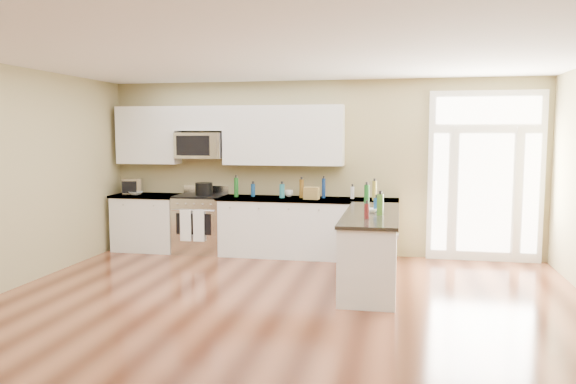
{
  "coord_description": "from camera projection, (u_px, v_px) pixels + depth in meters",
  "views": [
    {
      "loc": [
        1.27,
        -4.98,
        1.95
      ],
      "look_at": [
        -0.13,
        2.0,
        1.21
      ],
      "focal_mm": 35.0,
      "sensor_mm": 36.0,
      "label": 1
    }
  ],
  "objects": [
    {
      "name": "upper_cabinet_left",
      "position": [
        149.0,
        135.0,
        9.41
      ],
      "size": [
        1.04,
        0.33,
        0.95
      ],
      "primitive_type": "cube",
      "color": "silver",
      "rests_on": "room_shell"
    },
    {
      "name": "toaster_oven",
      "position": [
        133.0,
        186.0,
        9.4
      ],
      "size": [
        0.36,
        0.31,
        0.26
      ],
      "primitive_type": "cube",
      "rotation": [
        0.0,
        0.0,
        0.28
      ],
      "color": "silver",
      "rests_on": "back_cabinet_left"
    },
    {
      "name": "upper_cabinet_right",
      "position": [
        283.0,
        135.0,
        8.96
      ],
      "size": [
        1.94,
        0.33,
        0.95
      ],
      "primitive_type": "cube",
      "color": "silver",
      "rests_on": "room_shell"
    },
    {
      "name": "microwave",
      "position": [
        201.0,
        145.0,
        9.21
      ],
      "size": [
        0.78,
        0.41,
        0.42
      ],
      "color": "silver",
      "rests_on": "room_shell"
    },
    {
      "name": "bowl_left",
      "position": [
        136.0,
        193.0,
        9.31
      ],
      "size": [
        0.23,
        0.23,
        0.05
      ],
      "primitive_type": "imported",
      "rotation": [
        0.0,
        0.0,
        0.08
      ],
      "color": "white",
      "rests_on": "back_cabinet_left"
    },
    {
      "name": "upper_cabinet_short",
      "position": [
        201.0,
        118.0,
        9.2
      ],
      "size": [
        0.82,
        0.33,
        0.4
      ],
      "primitive_type": "cube",
      "color": "silver",
      "rests_on": "room_shell"
    },
    {
      "name": "counter_bottles",
      "position": [
        326.0,
        194.0,
        8.25
      ],
      "size": [
        2.42,
        2.13,
        0.31
      ],
      "color": "#19591E",
      "rests_on": "back_cabinet_right"
    },
    {
      "name": "entry_door",
      "position": [
        485.0,
        177.0,
        8.54
      ],
      "size": [
        1.7,
        0.1,
        2.6
      ],
      "color": "white",
      "rests_on": "ground"
    },
    {
      "name": "peninsula_cabinet",
      "position": [
        371.0,
        251.0,
        7.27
      ],
      "size": [
        0.69,
        2.32,
        0.94
      ],
      "color": "silver",
      "rests_on": "ground"
    },
    {
      "name": "bowl_peninsula",
      "position": [
        371.0,
        210.0,
        7.26
      ],
      "size": [
        0.21,
        0.21,
        0.05
      ],
      "primitive_type": "imported",
      "rotation": [
        0.0,
        0.0,
        -0.44
      ],
      "color": "white",
      "rests_on": "peninsula_cabinet"
    },
    {
      "name": "kitchen_range",
      "position": [
        201.0,
        223.0,
        9.23
      ],
      "size": [
        0.79,
        0.7,
        1.08
      ],
      "color": "silver",
      "rests_on": "ground"
    },
    {
      "name": "room_shell",
      "position": [
        259.0,
        160.0,
        5.13
      ],
      "size": [
        8.0,
        8.0,
        8.0
      ],
      "color": "tan",
      "rests_on": "ground"
    },
    {
      "name": "stockpot",
      "position": [
        204.0,
        188.0,
        9.17
      ],
      "size": [
        0.33,
        0.33,
        0.22
      ],
      "primitive_type": "cylinder",
      "rotation": [
        0.0,
        0.0,
        0.17
      ],
      "color": "black",
      "rests_on": "kitchen_range"
    },
    {
      "name": "ground",
      "position": [
        260.0,
        341.0,
        5.31
      ],
      "size": [
        8.0,
        8.0,
        0.0
      ],
      "primitive_type": "plane",
      "color": "#4A2314"
    },
    {
      "name": "cardboard_box",
      "position": [
        312.0,
        193.0,
        8.68
      ],
      "size": [
        0.24,
        0.18,
        0.19
      ],
      "primitive_type": "cube",
      "rotation": [
        0.0,
        0.0,
        -0.07
      ],
      "color": "olive",
      "rests_on": "back_cabinet_right"
    },
    {
      "name": "back_cabinet_right",
      "position": [
        307.0,
        230.0,
        8.9
      ],
      "size": [
        2.85,
        0.66,
        0.94
      ],
      "color": "silver",
      "rests_on": "ground"
    },
    {
      "name": "back_cabinet_left",
      "position": [
        148.0,
        224.0,
        9.42
      ],
      "size": [
        1.1,
        0.66,
        0.94
      ],
      "color": "silver",
      "rests_on": "ground"
    },
    {
      "name": "cup_counter",
      "position": [
        289.0,
        193.0,
        9.03
      ],
      "size": [
        0.16,
        0.16,
        0.11
      ],
      "primitive_type": "imported",
      "rotation": [
        0.0,
        0.0,
        -0.21
      ],
      "color": "white",
      "rests_on": "back_cabinet_right"
    }
  ]
}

